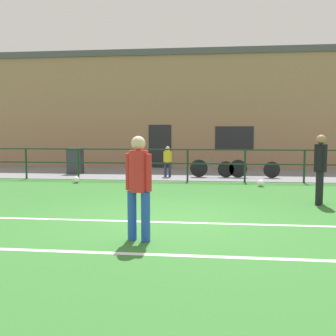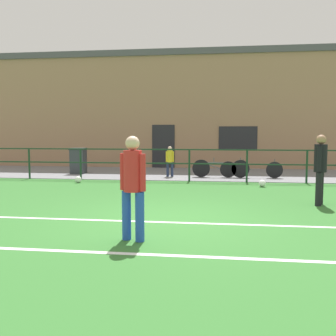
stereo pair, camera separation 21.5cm
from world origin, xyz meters
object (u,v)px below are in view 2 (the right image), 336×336
spectator_child (170,159)px  trash_bin_0 (78,161)px  bicycle_parked_0 (251,169)px  player_striker (133,182)px  soccer_ball_spare (78,179)px  soccer_ball_match (262,183)px  player_goalkeeper (320,165)px  bicycle_parked_1 (221,168)px

spectator_child → trash_bin_0: (-3.94, 0.62, -0.13)m
bicycle_parked_0 → player_striker: bearing=-106.3°
soccer_ball_spare → spectator_child: (2.92, 2.10, 0.57)m
trash_bin_0 → bicycle_parked_0: bearing=-5.3°
soccer_ball_match → bicycle_parked_0: (-0.18, 2.27, 0.23)m
soccer_ball_spare → trash_bin_0: trash_bin_0 is taller
player_striker → trash_bin_0: bearing=-45.9°
player_goalkeeper → bicycle_parked_1: 5.74m
player_goalkeeper → bicycle_parked_1: (-2.32, 5.22, -0.58)m
spectator_child → bicycle_parked_1: spectator_child is taller
player_goalkeeper → soccer_ball_spare: bearing=-91.2°
soccer_ball_match → spectator_child: (-3.26, 2.29, 0.57)m
player_striker → bicycle_parked_1: player_striker is taller
player_striker → bicycle_parked_0: (2.56, 8.75, -0.60)m
player_striker → soccer_ball_match: size_ratio=7.41×
player_goalkeeper → bicycle_parked_0: player_goalkeeper is taller
spectator_child → player_goalkeeper: bearing=127.5°
player_striker → bicycle_parked_0: size_ratio=0.72×
bicycle_parked_1 → player_striker: bearing=-99.2°
soccer_ball_spare → bicycle_parked_1: (4.87, 2.08, 0.26)m
player_striker → player_goalkeeper: bearing=-118.0°
trash_bin_0 → player_striker: bearing=-64.5°
player_goalkeeper → player_striker: 5.14m
soccer_ball_match → player_striker: bearing=-112.9°
player_striker → soccer_ball_spare: bearing=-44.0°
player_goalkeeper → bicycle_parked_1: player_goalkeeper is taller
player_goalkeeper → spectator_child: (-4.27, 5.24, -0.26)m
soccer_ball_spare → bicycle_parked_0: bicycle_parked_0 is taller
player_striker → spectator_child: player_striker is taller
player_striker → trash_bin_0: 10.41m
soccer_ball_spare → player_striker: bearing=-62.6°
player_striker → trash_bin_0: size_ratio=1.57×
player_goalkeeper → soccer_ball_match: 3.23m
soccer_ball_spare → trash_bin_0: size_ratio=0.21×
soccer_ball_spare → bicycle_parked_1: size_ratio=0.10×
player_striker → soccer_ball_spare: 7.55m
player_goalkeeper → spectator_child: bearing=-118.5°
player_goalkeeper → player_striker: bearing=-24.3°
spectator_child → soccer_ball_spare: bearing=34.1°
player_goalkeeper → bicycle_parked_1: bearing=-133.7°
bicycle_parked_0 → player_goalkeeper: bearing=-77.3°
player_goalkeeper → trash_bin_0: player_goalkeeper is taller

